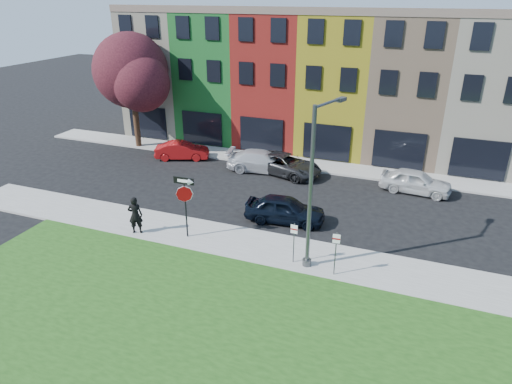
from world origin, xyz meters
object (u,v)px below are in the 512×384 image
at_px(sedan_near, 285,209).
at_px(street_lamp, 313,189).
at_px(stop_sign, 185,195).
at_px(man, 135,215).

bearing_deg(sedan_near, street_lamp, -153.05).
height_order(sedan_near, street_lamp, street_lamp).
distance_m(stop_sign, street_lamp, 6.53).
bearing_deg(man, sedan_near, -171.62).
xyz_separation_m(sedan_near, street_lamp, (2.36, -3.72, 3.07)).
relative_size(sedan_near, street_lamp, 0.61).
distance_m(man, sedan_near, 7.79).
distance_m(stop_sign, sedan_near, 5.61).
distance_m(sedan_near, street_lamp, 5.37).
relative_size(stop_sign, man, 1.62).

